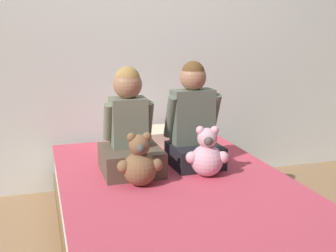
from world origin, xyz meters
The scene contains 8 objects.
ground_plane centered at (0.00, 0.00, 0.00)m, with size 14.00×14.00×0.00m, color #93704C.
wall_behind_bed centered at (0.00, 1.13, 1.25)m, with size 8.00×0.06×2.50m.
bed centered at (0.00, 0.00, 0.20)m, with size 1.30×2.03×0.40m.
child_on_left centered at (-0.22, 0.28, 0.64)m, with size 0.35×0.37×0.63m.
child_on_right centered at (0.19, 0.28, 0.67)m, with size 0.35×0.32×0.65m.
teddy_bear_held_by_left_child centered at (-0.22, 0.03, 0.52)m, with size 0.25×0.19×0.30m.
teddy_bear_held_by_right_child centered at (0.19, 0.06, 0.52)m, with size 0.24×0.19×0.30m.
pillow_at_headboard centered at (0.00, 0.83, 0.45)m, with size 0.45×0.31×0.11m.
Camera 1 is at (-0.71, -2.10, 1.24)m, focal length 45.00 mm.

